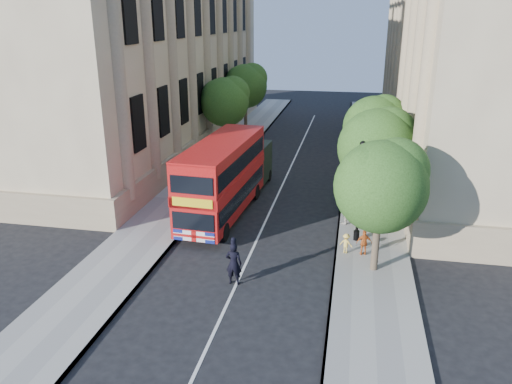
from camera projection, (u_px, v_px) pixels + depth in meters
The scene contains 17 objects.
ground at pixel (233, 292), 20.77m from camera, with size 120.00×120.00×0.00m, color black.
pavement_right at pixel (370, 213), 28.94m from camera, with size 3.50×80.00×0.12m, color gray.
pavement_left at pixel (181, 200), 31.05m from camera, with size 3.50×80.00×0.12m, color gray.
building_right at pixel (485, 42), 37.44m from camera, with size 12.00×38.00×18.00m, color tan.
building_left at pixel (141, 39), 42.50m from camera, with size 12.00×38.00×18.00m, color tan.
tree_right_near at pixel (382, 182), 21.09m from camera, with size 4.00×4.00×6.08m.
tree_right_mid at pixel (378, 144), 26.57m from camera, with size 4.20×4.20×6.37m.
tree_right_far at pixel (375, 124), 32.17m from camera, with size 4.00×4.00×6.15m.
tree_left_far at pixel (225, 99), 40.76m from camera, with size 4.00×4.00×6.30m.
tree_left_back at pixel (246, 84), 48.07m from camera, with size 4.20×4.20×6.65m.
lamp_post at pixel (359, 196), 24.57m from camera, with size 0.32×0.32×5.16m.
double_decker_bus at pixel (223, 176), 27.98m from camera, with size 3.01×9.41×4.28m.
box_van at pixel (250, 168), 33.00m from camera, with size 2.22×4.95×2.78m.
police_constable at pixel (234, 264), 21.14m from camera, with size 0.70×0.46×1.91m, color black.
woman_pedestrian at pixel (346, 207), 27.08m from camera, with size 0.92×0.72×1.89m, color beige.
child_a at pixel (364, 243), 23.58m from camera, with size 0.74×0.31×1.26m, color #CD6124.
child_b at pixel (346, 243), 23.83m from camera, with size 0.63×0.36×0.98m, color #F6CF54.
Camera 1 is at (4.50, -17.65, 10.87)m, focal length 35.00 mm.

